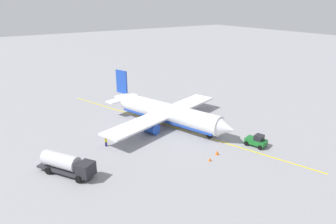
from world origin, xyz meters
name	(u,v)px	position (x,y,z in m)	size (l,w,h in m)	color
ground_plane	(168,126)	(0.00, 0.00, 0.00)	(400.00, 400.00, 0.00)	#939399
airplane	(166,113)	(-0.46, -0.14, 2.72)	(30.97, 30.85, 9.80)	white
fuel_tanker	(66,164)	(7.12, -23.14, 1.71)	(9.34, 6.93, 3.15)	#2D2D33
pushback_tug	(257,141)	(16.73, 7.61, 1.01)	(3.99, 3.10, 2.20)	#196B28
refueling_worker	(106,142)	(1.63, -14.50, 0.82)	(0.60, 0.48, 1.71)	navy
safety_cone_nose	(217,153)	(15.23, -0.41, 0.34)	(0.62, 0.62, 0.69)	#F2590F
safety_cone_wingtip	(210,159)	(16.21, -2.89, 0.28)	(0.50, 0.50, 0.56)	#F2590F
taxi_line_marking	(168,126)	(0.00, 0.00, 0.01)	(61.23, 0.30, 0.01)	yellow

